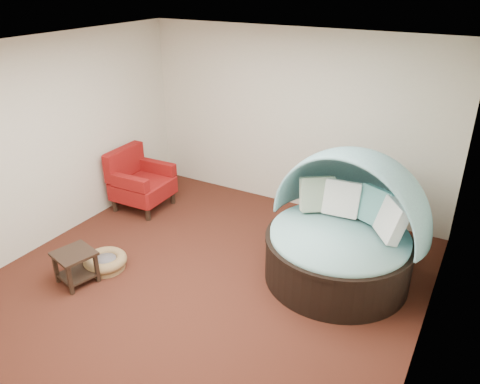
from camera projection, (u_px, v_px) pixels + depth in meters
The scene contains 10 objects.
floor at pixel (208, 280), 5.88m from camera, with size 5.00×5.00×0.00m, color #472014.
wall_back at pixel (293, 121), 7.24m from camera, with size 5.00×5.00×0.00m, color beige.
wall_front at pixel (10, 302), 3.31m from camera, with size 5.00×5.00×0.00m, color beige.
wall_left at pixel (52, 142), 6.39m from camera, with size 5.00×5.00×0.00m, color beige.
wall_right at pixel (439, 233), 4.17m from camera, with size 5.00×5.00×0.00m, color beige.
ceiling at pixel (200, 50), 4.67m from camera, with size 5.00×5.00×0.00m, color white.
canopy_daybed at pixel (345, 221), 5.67m from camera, with size 2.13×2.08×1.65m.
pet_basket at pixel (106, 262), 6.06m from camera, with size 0.64×0.64×0.19m.
red_armchair at pixel (139, 181), 7.52m from camera, with size 0.86×0.86×0.97m.
side_table at pixel (75, 263), 5.73m from camera, with size 0.54×0.54×0.43m.
Camera 1 is at (2.73, -4.01, 3.53)m, focal length 35.00 mm.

